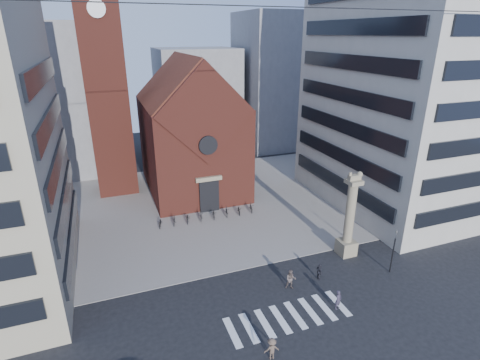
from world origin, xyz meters
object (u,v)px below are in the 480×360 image
(lion_column, at_px, (349,223))
(pedestrian_1, at_px, (291,279))
(traffic_light, at_px, (393,250))
(pedestrian_0, at_px, (338,300))
(pedestrian_2, at_px, (319,272))
(scooter_0, at_px, (160,223))

(lion_column, distance_m, pedestrian_1, 8.58)
(lion_column, relative_size, traffic_light, 2.02)
(lion_column, height_order, pedestrian_1, lion_column)
(pedestrian_0, bearing_deg, pedestrian_1, 100.89)
(pedestrian_0, distance_m, pedestrian_1, 4.25)
(lion_column, distance_m, pedestrian_2, 6.01)
(pedestrian_0, relative_size, pedestrian_2, 1.08)
(pedestrian_0, bearing_deg, lion_column, 28.10)
(scooter_0, bearing_deg, pedestrian_0, -45.65)
(pedestrian_0, bearing_deg, pedestrian_2, 58.03)
(pedestrian_1, relative_size, pedestrian_2, 1.19)
(lion_column, relative_size, scooter_0, 4.86)
(pedestrian_2, bearing_deg, lion_column, -57.49)
(pedestrian_1, relative_size, scooter_0, 1.02)
(lion_column, xyz_separation_m, pedestrian_2, (-4.68, -2.64, -2.69))
(lion_column, bearing_deg, pedestrian_0, -129.38)
(pedestrian_1, distance_m, scooter_0, 17.24)
(lion_column, relative_size, pedestrian_1, 4.75)
(pedestrian_0, height_order, pedestrian_1, pedestrian_1)
(lion_column, bearing_deg, pedestrian_2, -150.52)
(pedestrian_0, xyz_separation_m, pedestrian_1, (-2.34, 3.55, 0.09))
(pedestrian_0, distance_m, scooter_0, 21.48)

